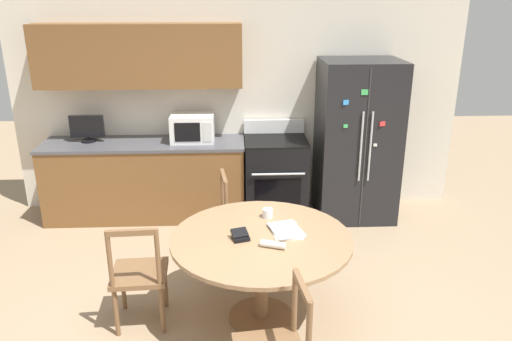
# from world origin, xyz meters

# --- Properties ---
(ground_plane) EXTENTS (14.00, 14.00, 0.00)m
(ground_plane) POSITION_xyz_m (0.00, 0.00, 0.00)
(ground_plane) COLOR #9E8466
(back_wall) EXTENTS (5.20, 0.44, 2.60)m
(back_wall) POSITION_xyz_m (-0.30, 2.59, 1.45)
(back_wall) COLOR silver
(back_wall) RESTS_ON ground_plane
(kitchen_counter) EXTENTS (2.27, 0.64, 0.90)m
(kitchen_counter) POSITION_xyz_m (-1.08, 2.29, 0.45)
(kitchen_counter) COLOR brown
(kitchen_counter) RESTS_ON ground_plane
(refrigerator) EXTENTS (0.87, 0.76, 1.81)m
(refrigerator) POSITION_xyz_m (1.34, 2.21, 0.90)
(refrigerator) COLOR black
(refrigerator) RESTS_ON ground_plane
(oven_range) EXTENTS (0.71, 0.68, 1.08)m
(oven_range) POSITION_xyz_m (0.42, 2.26, 0.47)
(oven_range) COLOR black
(oven_range) RESTS_ON ground_plane
(microwave) EXTENTS (0.48, 0.40, 0.30)m
(microwave) POSITION_xyz_m (-0.52, 2.34, 1.05)
(microwave) COLOR white
(microwave) RESTS_ON kitchen_counter
(countertop_tv) EXTENTS (0.37, 0.16, 0.30)m
(countertop_tv) POSITION_xyz_m (-1.70, 2.34, 1.06)
(countertop_tv) COLOR black
(countertop_tv) RESTS_ON kitchen_counter
(dining_table) EXTENTS (1.40, 1.40, 0.73)m
(dining_table) POSITION_xyz_m (0.14, 0.26, 0.62)
(dining_table) COLOR #997551
(dining_table) RESTS_ON ground_plane
(dining_chair_far) EXTENTS (0.47, 0.47, 0.90)m
(dining_chair_far) POSITION_xyz_m (0.00, 1.20, 0.43)
(dining_chair_far) COLOR brown
(dining_chair_far) RESTS_ON ground_plane
(dining_chair_left) EXTENTS (0.44, 0.44, 0.90)m
(dining_chair_left) POSITION_xyz_m (-0.81, 0.24, 0.43)
(dining_chair_left) COLOR brown
(dining_chair_left) RESTS_ON ground_plane
(candle_glass) EXTENTS (0.09, 0.09, 0.08)m
(candle_glass) POSITION_xyz_m (0.21, 0.61, 0.76)
(candle_glass) COLOR silver
(candle_glass) RESTS_ON dining_table
(folded_napkin) EXTENTS (0.19, 0.11, 0.05)m
(folded_napkin) POSITION_xyz_m (0.22, 0.08, 0.76)
(folded_napkin) COLOR silver
(folded_napkin) RESTS_ON dining_table
(wallet) EXTENTS (0.15, 0.16, 0.07)m
(wallet) POSITION_xyz_m (-0.02, 0.23, 0.76)
(wallet) COLOR black
(wallet) RESTS_ON dining_table
(mail_stack) EXTENTS (0.29, 0.35, 0.02)m
(mail_stack) POSITION_xyz_m (0.34, 0.33, 0.74)
(mail_stack) COLOR white
(mail_stack) RESTS_ON dining_table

